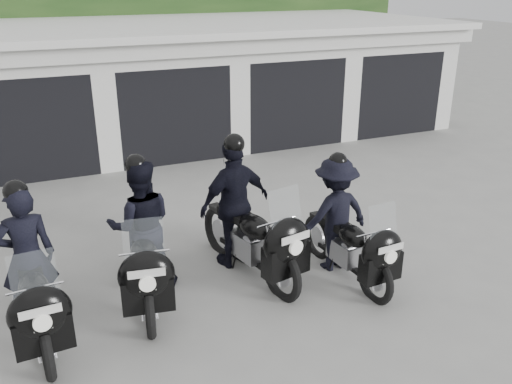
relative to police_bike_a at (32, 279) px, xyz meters
name	(u,v)px	position (x,y,z in m)	size (l,w,h in m)	color
ground	(278,271)	(3.35, 0.25, -0.79)	(80.00, 80.00, 0.00)	gray
garage_block	(150,84)	(3.35, 8.31, 0.64)	(16.40, 6.80, 2.96)	silver
background_vegetation	(125,18)	(3.72, 13.17, 1.99)	(20.00, 3.90, 5.80)	#193613
police_bike_a	(32,279)	(0.00, 0.00, 0.00)	(0.77, 2.28, 1.98)	black
police_bike_b	(142,238)	(1.40, 0.42, 0.07)	(1.06, 2.31, 2.02)	black
police_bike_c	(243,214)	(2.89, 0.53, 0.11)	(1.27, 2.40, 2.11)	black
police_bike_d	(341,223)	(4.16, -0.11, 0.01)	(1.15, 2.14, 1.86)	black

